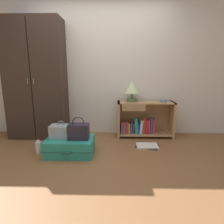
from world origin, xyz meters
TOP-DOWN VIEW (x-y plane):
  - ground_plane at (0.00, 0.00)m, footprint 9.00×9.00m
  - back_wall at (0.00, 1.50)m, footprint 6.40×0.10m
  - wardrobe at (-1.18, 1.20)m, footprint 1.03×0.47m
  - bookshelf at (0.79, 1.26)m, footprint 1.05×0.37m
  - table_lamp at (0.56, 1.27)m, footprint 0.29×0.29m
  - bowl at (1.14, 1.24)m, footprint 0.13×0.13m
  - suitcase_large at (-0.42, 0.42)m, footprint 0.70×0.50m
  - train_case at (-0.55, 0.45)m, footprint 0.32×0.22m
  - handbag at (-0.28, 0.41)m, footprint 0.30×0.19m
  - bottle at (-0.91, 0.44)m, footprint 0.08×0.08m
  - open_book_on_floor at (0.79, 0.74)m, footprint 0.44×0.38m

SIDE VIEW (x-z plane):
  - ground_plane at x=0.00m, z-range 0.00..0.00m
  - open_book_on_floor at x=0.79m, z-range 0.00..0.02m
  - bottle at x=-0.91m, z-range -0.01..0.20m
  - suitcase_large at x=-0.42m, z-range 0.00..0.25m
  - bookshelf at x=0.79m, z-range -0.01..0.65m
  - train_case at x=-0.55m, z-range 0.21..0.48m
  - handbag at x=-0.28m, z-range 0.20..0.53m
  - bowl at x=1.14m, z-range 0.67..0.71m
  - table_lamp at x=0.56m, z-range 0.73..1.10m
  - wardrobe at x=-1.18m, z-range 0.00..2.12m
  - back_wall at x=0.00m, z-range 0.00..2.60m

